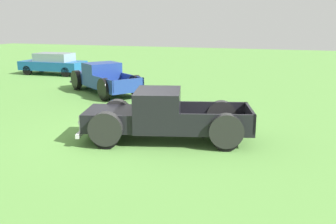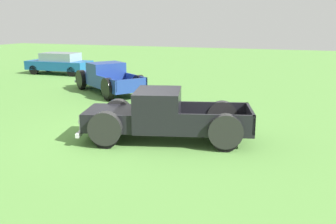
{
  "view_description": "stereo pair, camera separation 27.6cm",
  "coord_description": "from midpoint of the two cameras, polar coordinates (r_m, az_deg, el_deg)",
  "views": [
    {
      "loc": [
        -10.33,
        -4.32,
        3.6
      ],
      "look_at": [
        -0.04,
        -0.83,
        0.9
      ],
      "focal_mm": 39.23,
      "sensor_mm": 36.0,
      "label": 1
    },
    {
      "loc": [
        -10.24,
        -4.58,
        3.6
      ],
      "look_at": [
        -0.04,
        -0.83,
        0.9
      ],
      "focal_mm": 39.23,
      "sensor_mm": 36.0,
      "label": 2
    }
  ],
  "objects": [
    {
      "name": "ground_plane",
      "position": [
        11.77,
        -4.47,
        -3.89
      ],
      "size": [
        80.0,
        80.0,
        0.0
      ],
      "primitive_type": "plane",
      "color": "#5B9342"
    },
    {
      "name": "pickup_truck_foreground",
      "position": [
        11.26,
        -2.6,
        -0.72
      ],
      "size": [
        3.15,
        5.44,
        1.57
      ],
      "color": "black",
      "rests_on": "ground_plane"
    },
    {
      "name": "pickup_truck_behind_left",
      "position": [
        19.37,
        -10.67,
        5.19
      ],
      "size": [
        4.36,
        5.09,
        1.53
      ],
      "color": "navy",
      "rests_on": "ground_plane"
    },
    {
      "name": "sedan_distant_a",
      "position": [
        26.75,
        -17.68,
        7.23
      ],
      "size": [
        1.95,
        4.47,
        1.47
      ],
      "color": "#195699",
      "rests_on": "ground_plane"
    }
  ]
}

